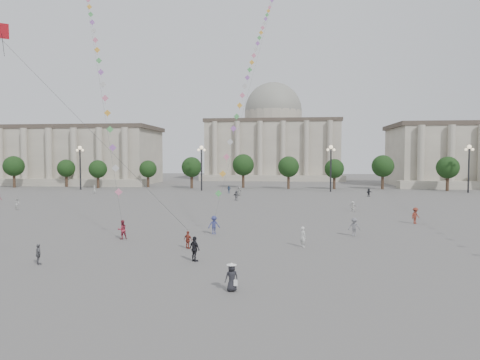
# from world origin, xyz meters

# --- Properties ---
(ground) EXTENTS (360.00, 360.00, 0.00)m
(ground) POSITION_xyz_m (0.00, 0.00, 0.00)
(ground) COLOR #595553
(ground) RESTS_ON ground
(hall_west) EXTENTS (84.00, 26.22, 17.20)m
(hall_west) POSITION_xyz_m (-75.00, 93.89, 8.43)
(hall_west) COLOR gray
(hall_west) RESTS_ON ground
(hall_central) EXTENTS (48.30, 34.30, 35.50)m
(hall_central) POSITION_xyz_m (0.00, 129.22, 14.23)
(hall_central) COLOR gray
(hall_central) RESTS_ON ground
(tree_row) EXTENTS (137.12, 5.12, 8.00)m
(tree_row) POSITION_xyz_m (0.00, 78.00, 5.39)
(tree_row) COLOR #37271B
(tree_row) RESTS_ON ground
(lamp_post_far_west) EXTENTS (2.00, 0.90, 10.65)m
(lamp_post_far_west) POSITION_xyz_m (-45.00, 70.00, 7.35)
(lamp_post_far_west) COLOR #262628
(lamp_post_far_west) RESTS_ON ground
(lamp_post_mid_west) EXTENTS (2.00, 0.90, 10.65)m
(lamp_post_mid_west) POSITION_xyz_m (-15.00, 70.00, 7.35)
(lamp_post_mid_west) COLOR #262628
(lamp_post_mid_west) RESTS_ON ground
(lamp_post_mid_east) EXTENTS (2.00, 0.90, 10.65)m
(lamp_post_mid_east) POSITION_xyz_m (15.00, 70.00, 7.35)
(lamp_post_mid_east) COLOR #262628
(lamp_post_mid_east) RESTS_ON ground
(lamp_post_far_east) EXTENTS (2.00, 0.90, 10.65)m
(lamp_post_far_east) POSITION_xyz_m (45.00, 70.00, 7.35)
(lamp_post_far_east) COLOR #262628
(lamp_post_far_east) RESTS_ON ground
(person_crowd_0) EXTENTS (1.00, 0.42, 1.71)m
(person_crowd_0) POSITION_xyz_m (-7.63, 63.37, 0.85)
(person_crowd_0) COLOR navy
(person_crowd_0) RESTS_ON ground
(person_crowd_1) EXTENTS (1.05, 1.02, 1.71)m
(person_crowd_1) POSITION_xyz_m (-35.42, 30.87, 0.86)
(person_crowd_1) COLOR silver
(person_crowd_1) RESTS_ON ground
(person_crowd_4) EXTENTS (1.40, 1.79, 1.89)m
(person_crowd_4) POSITION_xyz_m (-4.70, 57.30, 0.95)
(person_crowd_4) COLOR #BABAB5
(person_crowd_4) RESTS_ON ground
(person_crowd_6) EXTENTS (1.31, 0.91, 1.86)m
(person_crowd_6) POSITION_xyz_m (11.58, 13.87, 0.93)
(person_crowd_6) COLOR slate
(person_crowd_6) RESTS_ON ground
(person_crowd_7) EXTENTS (1.37, 1.18, 1.49)m
(person_crowd_7) POSITION_xyz_m (14.50, 33.96, 0.75)
(person_crowd_7) COLOR white
(person_crowd_7) RESTS_ON ground
(person_crowd_8) EXTENTS (1.43, 1.32, 1.93)m
(person_crowd_8) POSITION_xyz_m (20.05, 22.88, 0.97)
(person_crowd_8) COLOR maroon
(person_crowd_8) RESTS_ON ground
(person_crowd_9) EXTENTS (1.49, 1.34, 1.65)m
(person_crowd_9) POSITION_xyz_m (21.36, 58.42, 0.82)
(person_crowd_9) COLOR black
(person_crowd_9) RESTS_ON ground
(person_crowd_10) EXTENTS (0.81, 0.81, 1.90)m
(person_crowd_10) POSITION_xyz_m (-35.63, 57.56, 0.95)
(person_crowd_10) COLOR beige
(person_crowd_10) RESTS_ON ground
(person_crowd_12) EXTENTS (1.65, 1.44, 1.80)m
(person_crowd_12) POSITION_xyz_m (-4.15, 47.85, 0.90)
(person_crowd_12) COLOR slate
(person_crowd_12) RESTS_ON ground
(person_crowd_13) EXTENTS (0.73, 0.78, 1.80)m
(person_crowd_13) POSITION_xyz_m (6.31, 8.18, 0.90)
(person_crowd_13) COLOR silver
(person_crowd_13) RESTS_ON ground
(tourist_0) EXTENTS (0.97, 0.76, 1.53)m
(tourist_0) POSITION_xyz_m (-3.52, 6.41, 0.76)
(tourist_0) COLOR #933728
(tourist_0) RESTS_ON ground
(tourist_1) EXTENTS (1.15, 1.08, 1.90)m
(tourist_1) POSITION_xyz_m (-1.99, 2.03, 0.95)
(tourist_1) COLOR black
(tourist_1) RESTS_ON ground
(tourist_3) EXTENTS (0.88, 0.90, 1.51)m
(tourist_3) POSITION_xyz_m (-13.14, -0.11, 0.76)
(tourist_3) COLOR #5E5E62
(tourist_3) RESTS_ON ground
(kite_flyer_0) EXTENTS (1.12, 1.11, 1.83)m
(kite_flyer_0) POSITION_xyz_m (-10.79, 10.00, 0.91)
(kite_flyer_0) COLOR maroon
(kite_flyer_0) RESTS_ON ground
(kite_flyer_1) EXTENTS (1.39, 1.09, 1.89)m
(kite_flyer_1) POSITION_xyz_m (-2.47, 13.53, 0.95)
(kite_flyer_1) COLOR navy
(kite_flyer_1) RESTS_ON ground
(hat_person) EXTENTS (0.95, 0.82, 1.69)m
(hat_person) POSITION_xyz_m (1.68, -4.78, 0.86)
(hat_person) COLOR black
(hat_person) RESTS_ON ground
(kite_train_west) EXTENTS (20.28, 33.09, 56.66)m
(kite_train_west) POSITION_xyz_m (-21.44, 27.92, 23.88)
(kite_train_west) COLOR #3F3F3F
(kite_train_west) RESTS_ON ground
(kite_train_mid) EXTENTS (5.30, 51.79, 68.59)m
(kite_train_mid) POSITION_xyz_m (-0.04, 41.14, 25.17)
(kite_train_mid) COLOR #3F3F3F
(kite_train_mid) RESTS_ON ground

